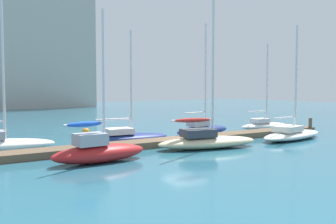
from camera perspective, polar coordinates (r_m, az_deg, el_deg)
name	(u,v)px	position (r m, az deg, el deg)	size (l,w,h in m)	color
ground_plane	(184,143)	(27.01, 2.31, -4.49)	(120.00, 120.00, 0.00)	#286075
dock_pier	(184,140)	(26.98, 2.32, -4.05)	(25.30, 1.76, 0.42)	brown
dock_piling_far_end	(310,125)	(34.95, 19.69, -1.79)	(0.28, 0.28, 1.19)	brown
sailboat_1	(98,150)	(20.67, -9.93, -5.39)	(5.18, 1.89, 7.76)	#B21E1E
sailboat_2	(126,136)	(27.40, -5.98, -3.47)	(6.17, 2.47, 7.64)	navy
sailboat_3	(206,139)	(24.86, 5.51, -3.91)	(6.85, 3.24, 10.86)	beige
sailboat_4	(202,128)	(31.13, 4.93, -2.35)	(5.41, 2.15, 8.66)	navy
sailboat_5	(292,134)	(30.02, 17.31, -2.96)	(6.83, 3.10, 8.17)	white
sailboat_6	(264,124)	(36.11, 13.54, -1.73)	(5.14, 1.79, 7.51)	white
mooring_buoy_orange	(86,132)	(31.82, -11.64, -2.76)	(0.56, 0.56, 0.56)	orange
harbor_building_distant	(36,44)	(73.89, -18.31, 9.25)	(16.99, 12.25, 21.94)	#ADA89E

